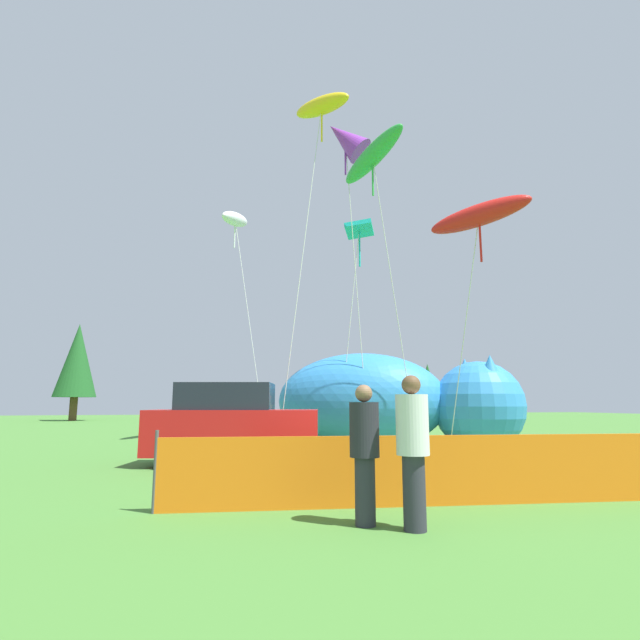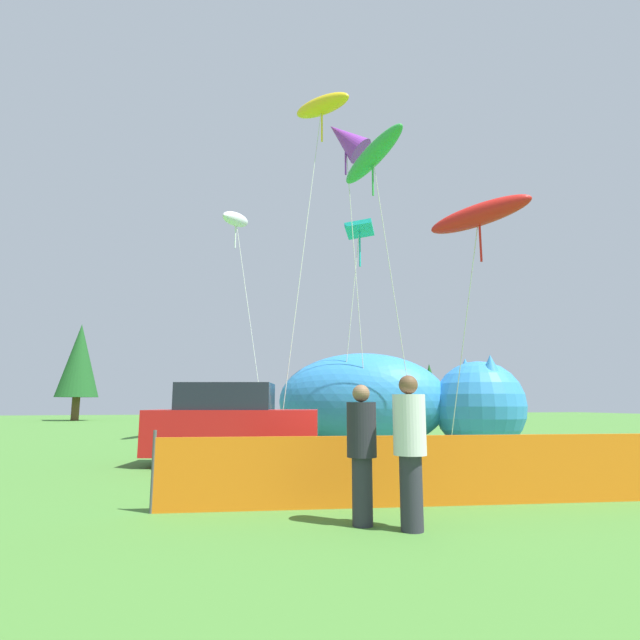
% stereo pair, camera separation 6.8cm
% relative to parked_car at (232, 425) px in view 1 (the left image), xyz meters
% --- Properties ---
extents(ground_plane, '(120.00, 120.00, 0.00)m').
position_rel_parked_car_xyz_m(ground_plane, '(2.29, -2.67, -1.01)').
color(ground_plane, '#477F33').
extents(parked_car, '(4.56, 2.78, 2.06)m').
position_rel_parked_car_xyz_m(parked_car, '(0.00, 0.00, 0.00)').
color(parked_car, red).
rests_on(parked_car, ground).
extents(folding_chair, '(0.68, 0.68, 0.90)m').
position_rel_parked_car_xyz_m(folding_chair, '(5.54, -4.49, -0.47)').
color(folding_chair, maroon).
rests_on(folding_chair, ground).
extents(inflatable_cat, '(8.11, 5.80, 3.22)m').
position_rel_parked_car_xyz_m(inflatable_cat, '(5.45, 2.41, 0.48)').
color(inflatable_cat, '#338CD8').
rests_on(inflatable_cat, ground).
extents(safety_fence, '(9.55, 1.43, 1.16)m').
position_rel_parked_car_xyz_m(safety_fence, '(3.14, -6.00, -0.48)').
color(safety_fence, orange).
rests_on(safety_fence, ground).
extents(spectator_in_black_shirt, '(0.42, 0.42, 1.91)m').
position_rel_parked_car_xyz_m(spectator_in_black_shirt, '(1.55, -7.20, 0.04)').
color(spectator_in_black_shirt, '#2D2D38').
rests_on(spectator_in_black_shirt, ground).
extents(spectator_in_grey_shirt, '(0.39, 0.39, 1.80)m').
position_rel_parked_car_xyz_m(spectator_in_grey_shirt, '(1.05, -6.79, -0.02)').
color(spectator_in_grey_shirt, '#2D2D38').
rests_on(spectator_in_grey_shirt, ground).
extents(kite_teal_diamond, '(1.41, 1.22, 7.56)m').
position_rel_parked_car_xyz_m(kite_teal_diamond, '(4.26, 2.06, 6.21)').
color(kite_teal_diamond, silver).
rests_on(kite_teal_diamond, ground).
extents(kite_purple_delta, '(1.97, 1.63, 11.23)m').
position_rel_parked_car_xyz_m(kite_purple_delta, '(3.68, 1.70, 9.34)').
color(kite_purple_delta, silver).
rests_on(kite_purple_delta, ground).
extents(kite_yellow_hero, '(2.41, 2.22, 11.85)m').
position_rel_parked_car_xyz_m(kite_yellow_hero, '(2.85, 1.68, 10.38)').
color(kite_yellow_hero, silver).
rests_on(kite_yellow_hero, ground).
extents(kite_red_lizard, '(2.31, 3.33, 7.05)m').
position_rel_parked_car_xyz_m(kite_red_lizard, '(6.24, -1.94, 5.52)').
color(kite_red_lizard, silver).
rests_on(kite_red_lizard, ground).
extents(kite_green_fish, '(2.19, 3.13, 9.74)m').
position_rel_parked_car_xyz_m(kite_green_fish, '(4.10, 0.32, 8.08)').
color(kite_green_fish, silver).
rests_on(kite_green_fish, ground).
extents(kite_white_ghost, '(2.14, 3.80, 10.23)m').
position_rel_parked_car_xyz_m(kite_white_ghost, '(0.67, 7.97, 8.48)').
color(kite_white_ghost, silver).
rests_on(kite_white_ghost, ground).
extents(horizon_tree_east, '(3.60, 3.60, 8.59)m').
position_rel_parked_car_xyz_m(horizon_tree_east, '(-10.36, 35.55, 4.27)').
color(horizon_tree_east, brown).
rests_on(horizon_tree_east, ground).
extents(horizon_tree_west, '(2.32, 2.32, 5.53)m').
position_rel_parked_car_xyz_m(horizon_tree_west, '(23.23, 33.74, 2.39)').
color(horizon_tree_west, brown).
rests_on(horizon_tree_west, ground).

